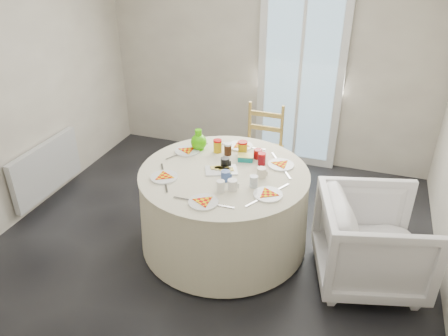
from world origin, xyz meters
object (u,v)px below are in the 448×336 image
(table, at_px, (224,209))
(armchair, at_px, (373,241))
(wooden_chair, at_px, (260,151))
(green_pitcher, at_px, (199,139))
(radiator, at_px, (46,169))

(table, height_order, armchair, armchair)
(wooden_chair, bearing_deg, green_pitcher, -118.99)
(radiator, bearing_deg, wooden_chair, 25.10)
(wooden_chair, relative_size, green_pitcher, 4.87)
(radiator, bearing_deg, armchair, -2.69)
(radiator, height_order, armchair, armchair)
(wooden_chair, xyz_separation_m, armchair, (1.25, -1.14, -0.08))
(armchair, xyz_separation_m, green_pitcher, (-1.68, 0.40, 0.48))
(radiator, relative_size, wooden_chair, 1.03)
(armchair, bearing_deg, green_pitcher, 61.44)
(radiator, bearing_deg, green_pitcher, 8.46)
(radiator, xyz_separation_m, wooden_chair, (2.09, 0.98, 0.09))
(radiator, relative_size, table, 0.65)
(wooden_chair, height_order, armchair, wooden_chair)
(radiator, distance_m, table, 2.04)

